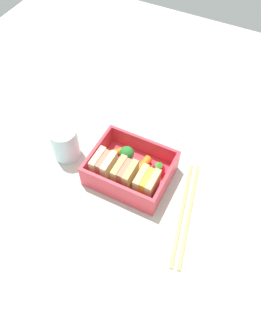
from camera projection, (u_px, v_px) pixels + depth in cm
name	position (u px, v px, depth cm)	size (l,w,h in cm)	color
ground_plane	(131.00, 179.00, 65.31)	(120.00, 120.00, 2.00)	beige
bento_tray	(131.00, 174.00, 64.00)	(15.18, 12.19, 1.20)	#DE3746
bento_rim	(131.00, 166.00, 61.87)	(15.18, 12.19, 4.00)	#DE3746
sandwich_left	(147.00, 184.00, 59.13)	(3.54, 4.68, 4.93)	#DDBD7D
sandwich_center_left	(125.00, 174.00, 60.29)	(3.54, 4.68, 4.93)	tan
sandwich_center	(104.00, 165.00, 61.45)	(3.54, 4.68, 4.93)	beige
strawberry_far_left	(158.00, 169.00, 62.28)	(2.57, 2.57, 3.17)	red
carrot_stick_left	(143.00, 165.00, 63.49)	(1.59, 1.59, 4.25)	orange
broccoli_floret	(127.00, 154.00, 62.96)	(2.84, 2.84, 4.15)	#93D159
carrot_stick_far_left	(116.00, 152.00, 65.65)	(1.21, 1.21, 3.53)	orange
chopstick_pair	(186.00, 212.00, 59.50)	(6.47, 21.59, 0.70)	tan
drinking_glass	(65.00, 143.00, 64.70)	(5.44, 5.44, 7.09)	silver
folded_napkin	(171.00, 118.00, 73.26)	(10.11, 8.70, 0.40)	white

